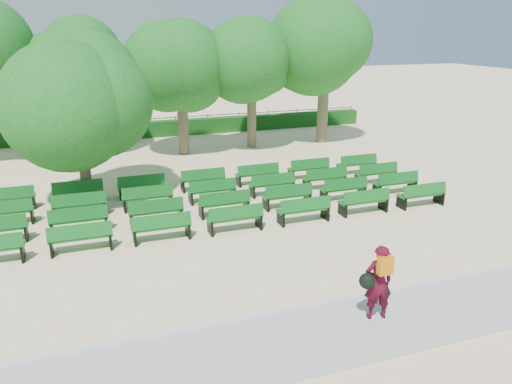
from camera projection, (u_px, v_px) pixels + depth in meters
ground at (228, 216)px, 17.03m from camera, size 120.00×120.00×0.00m
paving at (328, 335)px, 10.39m from camera, size 30.00×2.20×0.06m
curb at (305, 306)px, 11.42m from camera, size 30.00×0.12×0.10m
hedge at (160, 129)px, 29.41m from camera, size 26.00×0.70×0.90m
fence at (160, 135)px, 29.91m from camera, size 26.00×0.10×1.02m
tree_line at (173, 151)px, 25.97m from camera, size 21.80×6.80×7.04m
bench_array at (217, 205)px, 17.78m from camera, size 1.76×0.56×1.11m
tree_among at (76, 92)px, 17.29m from camera, size 4.30×4.30×5.96m
person at (378, 281)px, 10.67m from camera, size 0.84×0.53×1.72m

